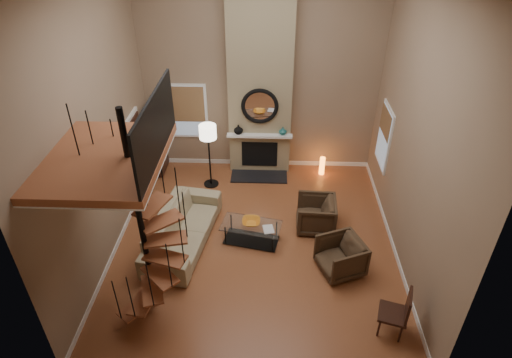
{
  "coord_description": "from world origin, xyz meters",
  "views": [
    {
      "loc": [
        0.3,
        -7.24,
        6.55
      ],
      "look_at": [
        0.0,
        0.4,
        1.4
      ],
      "focal_mm": 30.72,
      "sensor_mm": 36.0,
      "label": 1
    }
  ],
  "objects_px": {
    "armchair_far": "(344,256)",
    "side_chair": "(399,312)",
    "armchair_near": "(319,215)",
    "accent_lamp": "(322,166)",
    "coffee_table": "(251,231)",
    "hutch": "(155,140)",
    "floor_lamp": "(208,137)",
    "sofa": "(183,228)"
  },
  "relations": [
    {
      "from": "armchair_near",
      "to": "armchair_far",
      "type": "xyz_separation_m",
      "value": [
        0.39,
        -1.3,
        0.0
      ]
    },
    {
      "from": "coffee_table",
      "to": "floor_lamp",
      "type": "xyz_separation_m",
      "value": [
        -1.16,
        2.16,
        1.13
      ]
    },
    {
      "from": "sofa",
      "to": "hutch",
      "type": "bearing_deg",
      "value": 31.73
    },
    {
      "from": "floor_lamp",
      "to": "accent_lamp",
      "type": "xyz_separation_m",
      "value": [
        2.94,
        0.62,
        -1.16
      ]
    },
    {
      "from": "sofa",
      "to": "floor_lamp",
      "type": "height_order",
      "value": "floor_lamp"
    },
    {
      "from": "hutch",
      "to": "armchair_near",
      "type": "bearing_deg",
      "value": -28.15
    },
    {
      "from": "armchair_far",
      "to": "side_chair",
      "type": "height_order",
      "value": "side_chair"
    },
    {
      "from": "accent_lamp",
      "to": "side_chair",
      "type": "distance_m",
      "value": 5.14
    },
    {
      "from": "sofa",
      "to": "coffee_table",
      "type": "xyz_separation_m",
      "value": [
        1.48,
        0.07,
        -0.11
      ]
    },
    {
      "from": "armchair_far",
      "to": "accent_lamp",
      "type": "bearing_deg",
      "value": 160.11
    },
    {
      "from": "coffee_table",
      "to": "side_chair",
      "type": "height_order",
      "value": "side_chair"
    },
    {
      "from": "hutch",
      "to": "coffee_table",
      "type": "bearing_deg",
      "value": -46.19
    },
    {
      "from": "armchair_far",
      "to": "accent_lamp",
      "type": "relative_size",
      "value": 1.65
    },
    {
      "from": "armchair_far",
      "to": "accent_lamp",
      "type": "height_order",
      "value": "armchair_far"
    },
    {
      "from": "side_chair",
      "to": "armchair_far",
      "type": "bearing_deg",
      "value": 115.37
    },
    {
      "from": "coffee_table",
      "to": "sofa",
      "type": "bearing_deg",
      "value": -177.14
    },
    {
      "from": "sofa",
      "to": "armchair_far",
      "type": "height_order",
      "value": "sofa"
    },
    {
      "from": "coffee_table",
      "to": "floor_lamp",
      "type": "height_order",
      "value": "floor_lamp"
    },
    {
      "from": "floor_lamp",
      "to": "accent_lamp",
      "type": "distance_m",
      "value": 3.22
    },
    {
      "from": "coffee_table",
      "to": "side_chair",
      "type": "bearing_deg",
      "value": -40.87
    },
    {
      "from": "armchair_far",
      "to": "coffee_table",
      "type": "xyz_separation_m",
      "value": [
        -1.91,
        0.76,
        -0.07
      ]
    },
    {
      "from": "sofa",
      "to": "armchair_near",
      "type": "height_order",
      "value": "sofa"
    },
    {
      "from": "side_chair",
      "to": "sofa",
      "type": "bearing_deg",
      "value": 151.84
    },
    {
      "from": "armchair_near",
      "to": "coffee_table",
      "type": "height_order",
      "value": "armchair_near"
    },
    {
      "from": "coffee_table",
      "to": "armchair_far",
      "type": "bearing_deg",
      "value": -21.77
    },
    {
      "from": "coffee_table",
      "to": "accent_lamp",
      "type": "distance_m",
      "value": 3.31
    },
    {
      "from": "sofa",
      "to": "side_chair",
      "type": "bearing_deg",
      "value": -108.92
    },
    {
      "from": "armchair_near",
      "to": "side_chair",
      "type": "height_order",
      "value": "side_chair"
    },
    {
      "from": "armchair_near",
      "to": "floor_lamp",
      "type": "distance_m",
      "value": 3.31
    },
    {
      "from": "armchair_near",
      "to": "side_chair",
      "type": "xyz_separation_m",
      "value": [
        1.1,
        -2.81,
        0.17
      ]
    },
    {
      "from": "hutch",
      "to": "floor_lamp",
      "type": "height_order",
      "value": "hutch"
    },
    {
      "from": "armchair_far",
      "to": "coffee_table",
      "type": "bearing_deg",
      "value": -133.7
    },
    {
      "from": "armchair_far",
      "to": "floor_lamp",
      "type": "xyz_separation_m",
      "value": [
        -3.07,
        2.93,
        1.06
      ]
    },
    {
      "from": "coffee_table",
      "to": "accent_lamp",
      "type": "xyz_separation_m",
      "value": [
        1.78,
        2.79,
        -0.03
      ]
    },
    {
      "from": "accent_lamp",
      "to": "side_chair",
      "type": "bearing_deg",
      "value": -80.55
    },
    {
      "from": "sofa",
      "to": "accent_lamp",
      "type": "height_order",
      "value": "sofa"
    },
    {
      "from": "coffee_table",
      "to": "floor_lamp",
      "type": "relative_size",
      "value": 0.79
    },
    {
      "from": "floor_lamp",
      "to": "accent_lamp",
      "type": "height_order",
      "value": "floor_lamp"
    },
    {
      "from": "sofa",
      "to": "accent_lamp",
      "type": "bearing_deg",
      "value": -39.55
    },
    {
      "from": "sofa",
      "to": "coffee_table",
      "type": "distance_m",
      "value": 1.49
    },
    {
      "from": "hutch",
      "to": "armchair_near",
      "type": "xyz_separation_m",
      "value": [
        4.18,
        -2.24,
        -0.6
      ]
    },
    {
      "from": "side_chair",
      "to": "accent_lamp",
      "type": "bearing_deg",
      "value": 99.45
    }
  ]
}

